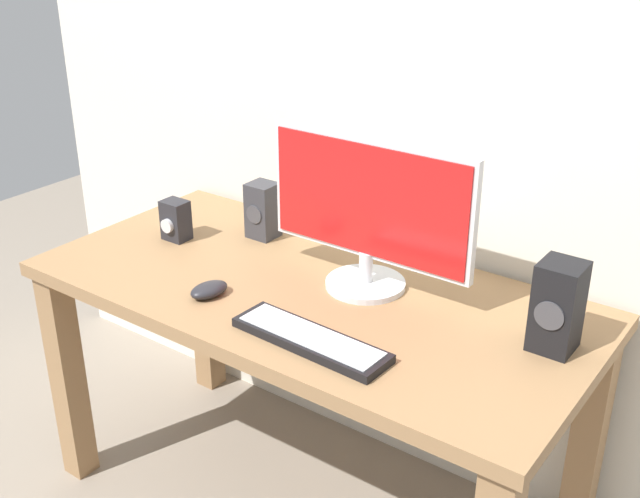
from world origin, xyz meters
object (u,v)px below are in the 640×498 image
at_px(desk, 309,328).
at_px(audio_controller, 175,220).
at_px(mouse, 209,290).
at_px(speaker_right, 558,307).
at_px(keyboard_primary, 311,339).
at_px(speaker_left, 263,210).
at_px(monitor, 369,211).

relative_size(desk, audio_controller, 12.39).
bearing_deg(mouse, speaker_right, 29.99).
distance_m(keyboard_primary, speaker_left, 0.64).
bearing_deg(speaker_left, mouse, -70.84).
xyz_separation_m(desk, mouse, (-0.18, -0.19, 0.14)).
distance_m(desk, audio_controller, 0.54).
bearing_deg(monitor, speaker_left, 168.49).
relative_size(speaker_right, speaker_left, 1.27).
relative_size(keyboard_primary, mouse, 3.78).
bearing_deg(speaker_right, keyboard_primary, -145.63).
xyz_separation_m(desk, speaker_left, (-0.31, 0.19, 0.21)).
distance_m(keyboard_primary, audio_controller, 0.72).
bearing_deg(speaker_right, speaker_left, 174.02).
distance_m(monitor, keyboard_primary, 0.38).
relative_size(keyboard_primary, speaker_right, 1.88).
height_order(monitor, speaker_left, monitor).
distance_m(speaker_right, speaker_left, 0.94).
xyz_separation_m(mouse, speaker_right, (0.81, 0.28, 0.09)).
relative_size(mouse, audio_controller, 0.88).
relative_size(monitor, mouse, 5.50).
distance_m(desk, monitor, 0.37).
height_order(desk, audio_controller, audio_controller).
bearing_deg(audio_controller, monitor, 7.38).
relative_size(desk, monitor, 2.56).
distance_m(desk, keyboard_primary, 0.31).
height_order(keyboard_primary, mouse, mouse).
bearing_deg(speaker_right, mouse, -161.05).
height_order(desk, keyboard_primary, keyboard_primary).
bearing_deg(mouse, keyboard_primary, 5.36).
relative_size(keyboard_primary, speaker_left, 2.38).
distance_m(monitor, speaker_left, 0.45).
xyz_separation_m(desk, monitor, (0.12, 0.10, 0.34)).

